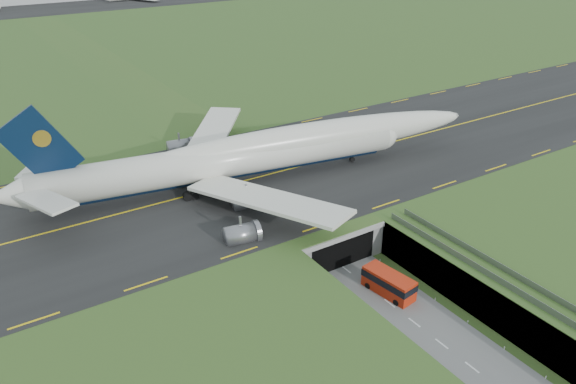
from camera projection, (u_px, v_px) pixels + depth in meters
ground at (376, 294)px, 82.48m from camera, size 900.00×900.00×0.00m
airfield_deck at (377, 277)px, 81.14m from camera, size 800.00×800.00×6.00m
trench_road at (412, 321)px, 76.78m from camera, size 12.00×75.00×0.20m
taxiway at (262, 177)px, 104.63m from camera, size 800.00×44.00×0.18m
tunnel_portal at (311, 226)px, 93.59m from camera, size 17.00×22.30×6.00m
guideway at (544, 308)px, 71.01m from camera, size 3.00×53.00×7.05m
jumbo_jet at (258, 153)px, 101.39m from camera, size 89.53×57.94×19.41m
shuttle_tram at (389, 283)px, 81.73m from camera, size 4.20×8.47×3.30m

